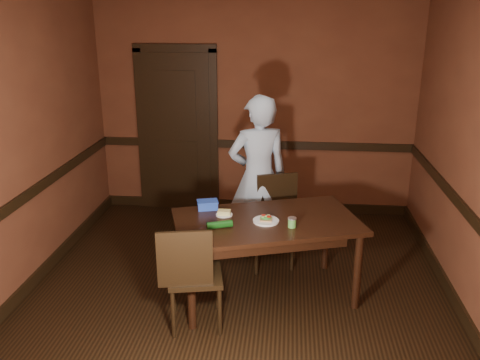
% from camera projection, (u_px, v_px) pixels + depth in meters
% --- Properties ---
extents(floor, '(4.00, 4.50, 0.01)m').
position_uv_depth(floor, '(236.00, 299.00, 4.72)').
color(floor, black).
rests_on(floor, ground).
extents(wall_back, '(4.00, 0.02, 2.70)m').
position_uv_depth(wall_back, '(255.00, 110.00, 6.41)').
color(wall_back, brown).
rests_on(wall_back, ground).
extents(wall_front, '(4.00, 0.02, 2.70)m').
position_uv_depth(wall_front, '(180.00, 307.00, 2.17)').
color(wall_front, brown).
rests_on(wall_front, ground).
extents(wall_left, '(0.02, 4.50, 2.70)m').
position_uv_depth(wall_left, '(11.00, 153.00, 4.48)').
color(wall_left, brown).
rests_on(wall_left, ground).
extents(dado_back, '(4.00, 0.03, 0.10)m').
position_uv_depth(dado_back, '(255.00, 144.00, 6.54)').
color(dado_back, black).
rests_on(dado_back, ground).
extents(dado_left, '(0.03, 4.50, 0.10)m').
position_uv_depth(dado_left, '(20.00, 201.00, 4.62)').
color(dado_left, black).
rests_on(dado_left, ground).
extents(dado_right, '(0.03, 4.50, 0.10)m').
position_uv_depth(dado_right, '(472.00, 218.00, 4.25)').
color(dado_right, black).
rests_on(dado_right, ground).
extents(baseboard_back, '(4.00, 0.03, 0.12)m').
position_uv_depth(baseboard_back, '(254.00, 205.00, 6.81)').
color(baseboard_back, black).
rests_on(baseboard_back, ground).
extents(baseboard_left, '(0.03, 4.50, 0.12)m').
position_uv_depth(baseboard_left, '(32.00, 282.00, 4.89)').
color(baseboard_left, black).
rests_on(baseboard_left, ground).
extents(baseboard_right, '(0.03, 4.50, 0.12)m').
position_uv_depth(baseboard_right, '(458.00, 305.00, 4.51)').
color(baseboard_right, black).
rests_on(baseboard_right, ground).
extents(door, '(1.05, 0.07, 2.20)m').
position_uv_depth(door, '(177.00, 129.00, 6.55)').
color(door, black).
rests_on(door, ground).
extents(dining_table, '(1.83, 1.37, 0.76)m').
position_uv_depth(dining_table, '(266.00, 258.00, 4.67)').
color(dining_table, black).
rests_on(dining_table, floor).
extents(chair_far, '(0.55, 0.55, 0.94)m').
position_uv_depth(chair_far, '(270.00, 223.00, 5.23)').
color(chair_far, black).
rests_on(chair_far, floor).
extents(chair_near, '(0.52, 0.52, 0.94)m').
position_uv_depth(chair_near, '(195.00, 274.00, 4.22)').
color(chair_near, black).
rests_on(chair_near, floor).
extents(person, '(0.74, 0.60, 1.75)m').
position_uv_depth(person, '(258.00, 177.00, 5.36)').
color(person, '#AAC4DA').
rests_on(person, floor).
extents(sandwich_plate, '(0.23, 0.23, 0.06)m').
position_uv_depth(sandwich_plate, '(266.00, 220.00, 4.50)').
color(sandwich_plate, white).
rests_on(sandwich_plate, dining_table).
extents(sauce_jar, '(0.08, 0.08, 0.09)m').
position_uv_depth(sauce_jar, '(292.00, 222.00, 4.38)').
color(sauce_jar, '#50973F').
rests_on(sauce_jar, dining_table).
extents(cheese_saucer, '(0.15, 0.15, 0.05)m').
position_uv_depth(cheese_saucer, '(224.00, 213.00, 4.64)').
color(cheese_saucer, white).
rests_on(cheese_saucer, dining_table).
extents(food_tub, '(0.22, 0.18, 0.08)m').
position_uv_depth(food_tub, '(208.00, 205.00, 4.78)').
color(food_tub, blue).
rests_on(food_tub, dining_table).
extents(wrapped_veg, '(0.23, 0.14, 0.06)m').
position_uv_depth(wrapped_veg, '(220.00, 225.00, 4.37)').
color(wrapped_veg, '#103D0F').
rests_on(wrapped_veg, dining_table).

